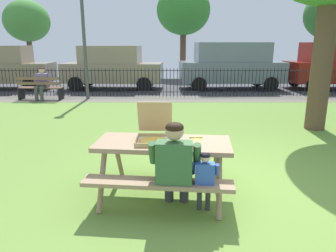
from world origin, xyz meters
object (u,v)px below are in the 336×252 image
object	(u,v)px
parked_car_center	(232,65)
far_tree_midleft	(184,11)
pizza_slice_on_table	(197,139)
lamp_post_walkway	(84,27)
pizza_box_open	(155,134)
adult_at_table	(175,164)
parked_car_left	(113,67)
child_at_table	(205,177)
far_tree_left	(27,21)
picnic_table_foreground	(163,154)
park_bench_left	(41,89)
far_tree_center	(332,15)
parked_car_far_left	(2,67)
person_on_park_bench	(42,82)

from	to	relation	value
parked_car_center	far_tree_midleft	size ratio (longest dim) A/B	0.85
pizza_slice_on_table	lamp_post_walkway	world-z (taller)	lamp_post_walkway
parked_car_center	far_tree_midleft	world-z (taller)	far_tree_midleft
pizza_box_open	adult_at_table	bearing A→B (deg)	-64.49
lamp_post_walkway	parked_car_left	distance (m)	3.17
adult_at_table	far_tree_midleft	size ratio (longest dim) A/B	0.22
child_at_table	parked_car_center	world-z (taller)	parked_car_center
far_tree_left	pizza_slice_on_table	bearing A→B (deg)	-60.91
picnic_table_foreground	lamp_post_walkway	distance (m)	8.56
park_bench_left	far_tree_center	size ratio (longest dim) A/B	0.31
parked_car_far_left	far_tree_midleft	bearing A→B (deg)	35.64
person_on_park_bench	picnic_table_foreground	bearing A→B (deg)	-58.94
pizza_slice_on_table	parked_car_center	size ratio (longest dim) A/B	0.05
parked_car_center	far_tree_left	distance (m)	13.34
child_at_table	parked_car_left	distance (m)	11.43
pizza_slice_on_table	far_tree_midleft	size ratio (longest dim) A/B	0.04
pizza_slice_on_table	parked_car_center	world-z (taller)	parked_car_center
pizza_box_open	lamp_post_walkway	bearing A→B (deg)	110.23
lamp_post_walkway	parked_car_left	xyz separation A→B (m)	(0.53, 2.68, -1.61)
lamp_post_walkway	parked_car_left	world-z (taller)	lamp_post_walkway
parked_car_left	far_tree_center	bearing A→B (deg)	25.76
picnic_table_foreground	lamp_post_walkway	world-z (taller)	lamp_post_walkway
lamp_post_walkway	far_tree_midleft	world-z (taller)	far_tree_midleft
park_bench_left	far_tree_left	xyz separation A→B (m)	(-4.04, 8.94, 2.94)
far_tree_midleft	person_on_park_bench	bearing A→B (deg)	-122.19
child_at_table	parked_car_left	xyz separation A→B (m)	(-2.94, 11.04, 0.50)
park_bench_left	child_at_table	bearing A→B (deg)	-57.76
park_bench_left	parked_car_center	bearing A→B (deg)	20.45
picnic_table_foreground	child_at_table	xyz separation A→B (m)	(0.50, -0.58, -0.09)
parked_car_far_left	far_tree_midleft	distance (m)	10.89
adult_at_table	parked_car_center	distance (m)	11.33
child_at_table	person_on_park_bench	bearing A→B (deg)	121.81
picnic_table_foreground	child_at_table	distance (m)	0.77
park_bench_left	far_tree_left	size ratio (longest dim) A/B	0.35
park_bench_left	person_on_park_bench	bearing A→B (deg)	14.55
far_tree_left	child_at_table	bearing A→B (deg)	-61.74
park_bench_left	far_tree_left	bearing A→B (deg)	114.32
parked_car_center	far_tree_center	xyz separation A→B (m)	(7.28, 6.10, 2.63)
pizza_box_open	parked_car_center	world-z (taller)	parked_car_center
parked_car_left	child_at_table	bearing A→B (deg)	-75.10
pizza_slice_on_table	far_tree_center	size ratio (longest dim) A/B	0.05
parked_car_left	parked_car_center	size ratio (longest dim) A/B	0.96
pizza_box_open	far_tree_left	distance (m)	18.78
child_at_table	far_tree_center	bearing A→B (deg)	60.47
parked_car_far_left	parked_car_left	distance (m)	5.06
park_bench_left	far_tree_midleft	bearing A→B (deg)	57.52
park_bench_left	parked_car_center	xyz separation A→B (m)	(7.60, 2.83, 0.68)
parked_car_left	far_tree_center	size ratio (longest dim) A/B	0.86
parked_car_far_left	park_bench_left	bearing A→B (deg)	-45.09
child_at_table	park_bench_left	distance (m)	9.70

